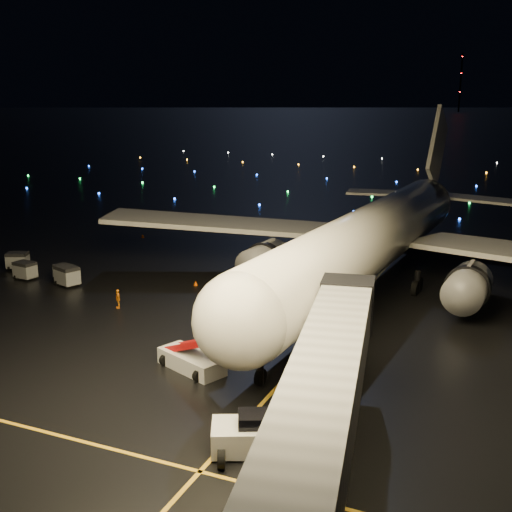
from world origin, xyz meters
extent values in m
plane|color=black|center=(0.00, 300.00, 0.00)|extent=(2000.00, 2000.00, 0.00)
cube|color=gold|center=(12.00, 15.00, 0.01)|extent=(0.25, 80.00, 0.02)
cube|color=silver|center=(13.65, -7.19, 1.04)|extent=(4.90, 3.90, 2.07)
imported|color=orange|center=(-6.05, 8.91, 0.83)|extent=(0.96, 0.99, 1.66)
cone|color=#E95100|center=(-1.11, 14.19, 0.25)|extent=(0.47, 0.47, 0.50)
cone|color=#E95100|center=(-1.50, 26.32, 0.28)|extent=(0.55, 0.55, 0.55)
cone|color=#E95100|center=(-3.25, 17.47, 0.23)|extent=(0.41, 0.41, 0.45)
cone|color=#E95100|center=(-19.71, 33.50, 0.22)|extent=(0.51, 0.51, 0.45)
cylinder|color=black|center=(-60.00, 740.00, 32.00)|extent=(1.80, 1.80, 64.00)
cube|color=gray|center=(-14.40, 12.56, 0.95)|extent=(2.63, 2.23, 1.90)
cube|color=gray|center=(-15.85, 13.73, 0.79)|extent=(2.22, 1.92, 1.58)
cube|color=gray|center=(-19.72, 12.73, 0.87)|extent=(2.20, 1.67, 1.73)
cube|color=gray|center=(-23.11, 15.34, 0.88)|extent=(2.47, 2.14, 1.76)
camera|label=1|loc=(25.36, -34.03, 17.55)|focal=45.00mm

